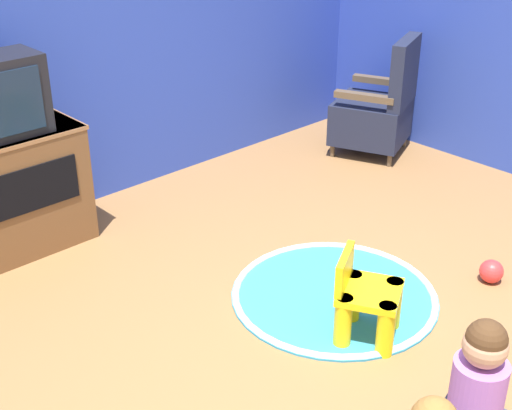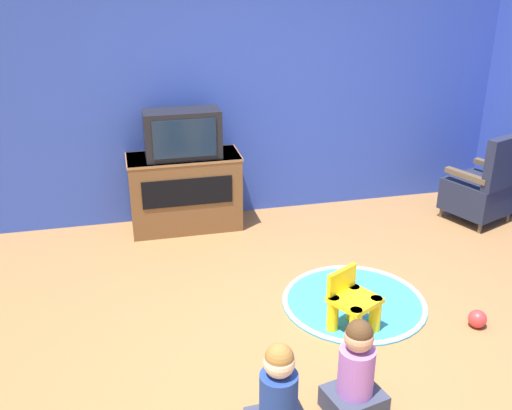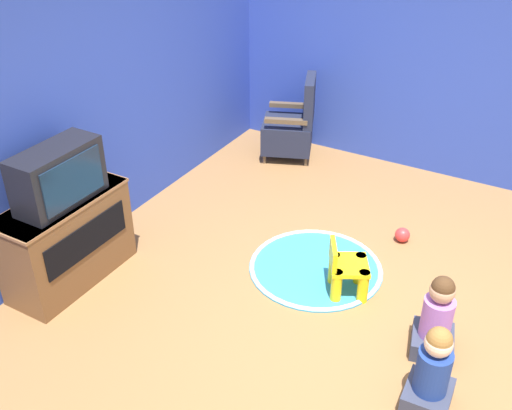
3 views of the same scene
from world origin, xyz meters
name	(u,v)px [view 1 (image 1 of 3)]	position (x,y,z in m)	size (l,w,h in m)	color
ground_plane	(342,380)	(0.00, 0.00, 0.00)	(30.00, 30.00, 0.00)	olive
black_armchair	(378,110)	(2.31, 1.64, 0.36)	(0.70, 0.71, 0.94)	brown
yellow_kid_chair	(366,302)	(0.34, 0.15, 0.20)	(0.41, 0.41, 0.46)	yellow
play_mat	(334,295)	(0.50, 0.49, 0.01)	(1.13, 1.13, 0.04)	teal
child_watching_center	(476,398)	(0.04, -0.63, 0.28)	(0.38, 0.35, 0.64)	#33384C
toy_ball	(491,271)	(1.26, -0.02, 0.07)	(0.13, 0.13, 0.13)	red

